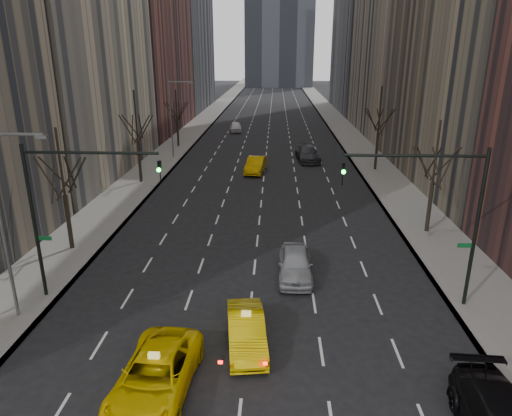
# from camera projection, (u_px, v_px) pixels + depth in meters

# --- Properties ---
(sidewalk_left) EXTENTS (4.50, 320.00, 0.15)m
(sidewalk_left) POSITION_uv_depth(u_px,v_px,m) (198.00, 126.00, 78.86)
(sidewalk_left) COLOR slate
(sidewalk_left) RESTS_ON ground
(sidewalk_right) EXTENTS (4.50, 320.00, 0.15)m
(sidewalk_right) POSITION_uv_depth(u_px,v_px,m) (341.00, 127.00, 77.87)
(sidewalk_right) COLOR slate
(sidewalk_right) RESTS_ON ground
(tree_lw_b) EXTENTS (3.36, 3.50, 7.82)m
(tree_lw_b) POSITION_uv_depth(u_px,v_px,m) (65.00, 195.00, 28.54)
(tree_lw_b) COLOR black
(tree_lw_b) RESTS_ON ground
(tree_lw_c) EXTENTS (3.36, 3.50, 8.74)m
(tree_lw_c) POSITION_uv_depth(u_px,v_px,m) (138.00, 142.00, 43.55)
(tree_lw_c) COLOR black
(tree_lw_c) RESTS_ON ground
(tree_lw_d) EXTENTS (3.36, 3.50, 7.36)m
(tree_lw_d) POSITION_uv_depth(u_px,v_px,m) (177.00, 120.00, 60.71)
(tree_lw_d) COLOR black
(tree_lw_d) RESTS_ON ground
(tree_rw_b) EXTENTS (3.36, 3.50, 7.82)m
(tree_rw_b) POSITION_uv_depth(u_px,v_px,m) (433.00, 182.00, 31.35)
(tree_rw_b) COLOR black
(tree_rw_b) RESTS_ON ground
(tree_rw_c) EXTENTS (3.36, 3.50, 8.74)m
(tree_rw_c) POSITION_uv_depth(u_px,v_px,m) (378.00, 133.00, 48.25)
(tree_rw_c) COLOR black
(tree_rw_c) RESTS_ON ground
(traffic_mast_left) EXTENTS (6.69, 0.39, 8.00)m
(traffic_mast_left) POSITION_uv_depth(u_px,v_px,m) (64.00, 198.00, 22.18)
(traffic_mast_left) COLOR black
(traffic_mast_left) RESTS_ON ground
(traffic_mast_right) EXTENTS (6.69, 0.39, 8.00)m
(traffic_mast_right) POSITION_uv_depth(u_px,v_px,m) (444.00, 203.00, 21.44)
(traffic_mast_right) COLOR black
(traffic_mast_right) RESTS_ON ground
(streetlight_near) EXTENTS (2.83, 0.22, 9.00)m
(streetlight_near) POSITION_uv_depth(u_px,v_px,m) (6.00, 209.00, 20.32)
(streetlight_near) COLOR slate
(streetlight_near) RESTS_ON ground
(streetlight_far) EXTENTS (2.83, 0.22, 9.00)m
(streetlight_far) POSITION_uv_depth(u_px,v_px,m) (174.00, 111.00, 53.38)
(streetlight_far) COLOR slate
(streetlight_far) RESTS_ON ground
(taxi_suv) EXTENTS (2.98, 5.85, 1.58)m
(taxi_suv) POSITION_uv_depth(u_px,v_px,m) (155.00, 376.00, 17.01)
(taxi_suv) COLOR yellow
(taxi_suv) RESTS_ON ground
(taxi_sedan) EXTENTS (2.14, 4.68, 1.49)m
(taxi_sedan) POSITION_uv_depth(u_px,v_px,m) (246.00, 331.00, 19.84)
(taxi_sedan) COLOR #D7B504
(taxi_sedan) RESTS_ON ground
(silver_sedan_ahead) EXTENTS (1.99, 4.80, 1.62)m
(silver_sedan_ahead) POSITION_uv_depth(u_px,v_px,m) (295.00, 264.00, 25.93)
(silver_sedan_ahead) COLOR #989AA0
(silver_sedan_ahead) RESTS_ON ground
(far_taxi) EXTENTS (2.35, 5.18, 1.65)m
(far_taxi) POSITION_uv_depth(u_px,v_px,m) (256.00, 165.00, 48.47)
(far_taxi) COLOR #D59A04
(far_taxi) RESTS_ON ground
(far_suv_grey) EXTENTS (3.01, 6.19, 1.73)m
(far_suv_grey) POSITION_uv_depth(u_px,v_px,m) (307.00, 154.00, 53.66)
(far_suv_grey) COLOR #333339
(far_suv_grey) RESTS_ON ground
(far_car_white) EXTENTS (2.28, 4.64, 1.52)m
(far_car_white) POSITION_uv_depth(u_px,v_px,m) (236.00, 127.00, 73.22)
(far_car_white) COLOR white
(far_car_white) RESTS_ON ground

